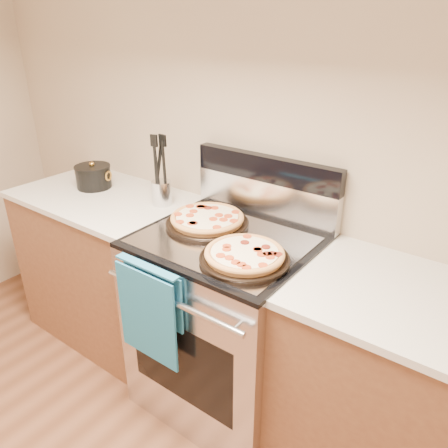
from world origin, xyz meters
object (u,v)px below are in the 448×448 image
Objects in this scene: pepperoni_pizza_back at (207,220)px; pepperoni_pizza_front at (245,256)px; utensil_crock at (162,193)px; saucepan at (94,177)px; range_body at (227,324)px.

pepperoni_pizza_back is 0.37m from pepperoni_pizza_front.
utensil_crock is 0.66× the size of saucepan.
saucepan is at bearing -174.45° from utensil_crock.
range_body is at bearing -13.91° from utensil_crock.
pepperoni_pizza_front is at bearing -20.30° from utensil_crock.
utensil_crock reaches higher than pepperoni_pizza_back.
utensil_crock reaches higher than range_body.
utensil_crock is at bearing 159.70° from pepperoni_pizza_front.
range_body is 0.75m from utensil_crock.
pepperoni_pizza_front is at bearing -10.00° from saucepan.
pepperoni_pizza_front is 0.75m from utensil_crock.
range_body is 4.60× the size of saucepan.
pepperoni_pizza_front is (0.18, -0.13, 0.50)m from range_body.
pepperoni_pizza_back is at bearing -12.89° from utensil_crock.
pepperoni_pizza_back is at bearing -2.45° from saucepan.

